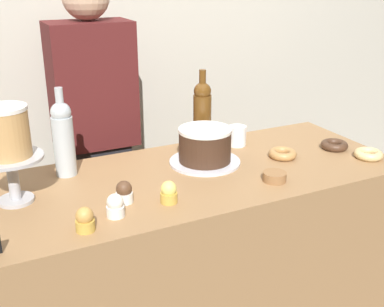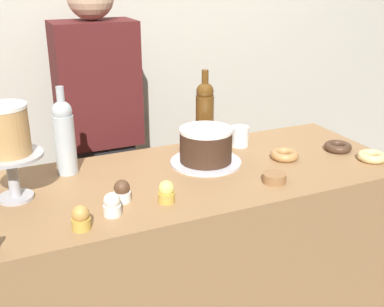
% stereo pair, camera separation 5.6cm
% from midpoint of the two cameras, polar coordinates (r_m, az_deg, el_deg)
% --- Properties ---
extents(back_wall, '(6.00, 0.05, 2.60)m').
position_cam_midpoint_polar(back_wall, '(2.50, -8.04, 13.73)').
color(back_wall, '#BCB7A8').
rests_on(back_wall, ground_plane).
extents(display_counter, '(1.59, 0.64, 0.90)m').
position_cam_midpoint_polar(display_counter, '(2.01, 0.82, -14.27)').
color(display_counter, '#997047').
rests_on(display_counter, ground_plane).
extents(cake_stand_pedestal, '(0.21, 0.21, 0.16)m').
position_cam_midpoint_polar(cake_stand_pedestal, '(1.65, -19.53, -1.74)').
color(cake_stand_pedestal, '#B2B2B7').
rests_on(cake_stand_pedestal, display_counter).
extents(white_layer_cake, '(0.14, 0.14, 0.16)m').
position_cam_midpoint_polar(white_layer_cake, '(1.60, -20.11, 2.64)').
color(white_layer_cake, tan).
rests_on(white_layer_cake, cake_stand_pedestal).
extents(silver_serving_platter, '(0.28, 0.28, 0.01)m').
position_cam_midpoint_polar(silver_serving_platter, '(1.88, 2.48, -1.00)').
color(silver_serving_platter, silver).
rests_on(silver_serving_platter, display_counter).
extents(chocolate_round_cake, '(0.20, 0.20, 0.13)m').
position_cam_midpoint_polar(chocolate_round_cake, '(1.85, 2.51, 1.03)').
color(chocolate_round_cake, '#3D2619').
rests_on(chocolate_round_cake, silver_serving_platter).
extents(wine_bottle_clear, '(0.08, 0.08, 0.33)m').
position_cam_midpoint_polar(wine_bottle_clear, '(1.80, -13.94, 2.03)').
color(wine_bottle_clear, '#B2BCC1').
rests_on(wine_bottle_clear, display_counter).
extents(wine_bottle_amber, '(0.08, 0.08, 0.33)m').
position_cam_midpoint_polar(wine_bottle_amber, '(2.02, 2.31, 4.78)').
color(wine_bottle_amber, '#5B3814').
rests_on(wine_bottle_amber, display_counter).
extents(cupcake_lemon, '(0.06, 0.06, 0.07)m').
position_cam_midpoint_polar(cupcake_lemon, '(1.56, -2.01, -4.58)').
color(cupcake_lemon, gold).
rests_on(cupcake_lemon, display_counter).
extents(cupcake_caramel, '(0.06, 0.06, 0.07)m').
position_cam_midpoint_polar(cupcake_caramel, '(1.44, -11.87, -7.45)').
color(cupcake_caramel, gold).
rests_on(cupcake_caramel, display_counter).
extents(cupcake_chocolate, '(0.06, 0.06, 0.07)m').
position_cam_midpoint_polar(cupcake_chocolate, '(1.58, -7.23, -4.46)').
color(cupcake_chocolate, white).
rests_on(cupcake_chocolate, display_counter).
extents(cupcake_vanilla, '(0.06, 0.06, 0.07)m').
position_cam_midpoint_polar(cupcake_vanilla, '(1.50, -8.34, -5.99)').
color(cupcake_vanilla, white).
rests_on(cupcake_vanilla, display_counter).
extents(donut_maple, '(0.11, 0.11, 0.03)m').
position_cam_midpoint_polar(donut_maple, '(1.96, 11.65, -0.16)').
color(donut_maple, '#B27F47').
rests_on(donut_maple, display_counter).
extents(donut_chocolate, '(0.11, 0.11, 0.03)m').
position_cam_midpoint_polar(donut_chocolate, '(2.10, 17.53, 0.76)').
color(donut_chocolate, '#472D1E').
rests_on(donut_chocolate, display_counter).
extents(donut_glazed, '(0.11, 0.11, 0.03)m').
position_cam_midpoint_polar(donut_glazed, '(2.04, 21.17, -0.33)').
color(donut_glazed, '#E0C17F').
rests_on(donut_glazed, display_counter).
extents(cookie_stack, '(0.08, 0.08, 0.03)m').
position_cam_midpoint_polar(cookie_stack, '(1.74, 10.58, -2.83)').
color(cookie_stack, olive).
rests_on(cookie_stack, display_counter).
extents(coffee_cup_ceramic, '(0.08, 0.08, 0.08)m').
position_cam_midpoint_polar(coffee_cup_ceramic, '(2.06, 6.42, 2.02)').
color(coffee_cup_ceramic, white).
rests_on(coffee_cup_ceramic, display_counter).
extents(barista_figure, '(0.36, 0.22, 1.60)m').
position_cam_midpoint_polar(barista_figure, '(2.29, -10.00, 1.08)').
color(barista_figure, black).
rests_on(barista_figure, ground_plane).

